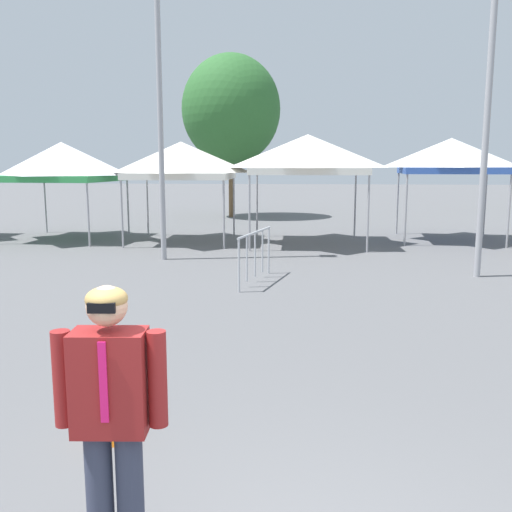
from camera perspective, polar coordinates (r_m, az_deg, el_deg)
name	(u,v)px	position (r m, az deg, el deg)	size (l,w,h in m)	color
canopy_tent_behind_left	(62,162)	(19.48, -19.23, 9.09)	(3.52, 3.52, 3.17)	#9E9EA3
canopy_tent_center	(181,160)	(17.94, -7.66, 9.67)	(3.26, 3.26, 3.16)	#9E9EA3
canopy_tent_far_left	(308,154)	(17.38, 5.32, 10.31)	(3.57, 3.57, 3.36)	#9E9EA3
canopy_tent_behind_center	(451,156)	(19.11, 19.33, 9.64)	(3.32, 3.32, 3.28)	#9E9EA3
person_foreground	(112,413)	(3.42, -14.57, -15.27)	(0.65, 0.28, 1.78)	#33384C
light_pole_near_lift	(490,72)	(13.16, 22.83, 16.95)	(0.36, 0.36, 7.59)	#9E9EA3
light_pole_opposite_side	(158,41)	(14.85, -9.99, 20.82)	(0.36, 0.36, 9.72)	#9E9EA3
tree_behind_tents_center	(231,110)	(26.52, -2.56, 14.75)	(4.53, 4.53, 7.46)	brown
crowd_barrier_mid_lot	(255,247)	(11.61, -0.10, 0.96)	(0.52, 2.06, 1.08)	#B7BABF
traffic_cone_lot_center	(112,407)	(5.30, -14.54, -14.71)	(0.32, 0.32, 0.62)	orange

